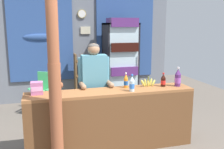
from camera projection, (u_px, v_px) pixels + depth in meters
ground_plane at (97, 126)px, 4.80m from camera, size 8.24×8.24×0.00m
back_wall_curtained at (80, 41)px, 6.37m from camera, size 4.61×0.22×2.84m
stall_counter at (113, 116)px, 3.77m from camera, size 2.48×0.45×0.90m
timber_post at (54, 68)px, 3.12m from camera, size 0.18×0.15×2.80m
drink_fridge at (121, 57)px, 6.11m from camera, size 0.76×0.67×2.00m
bottle_shelf_rack at (85, 77)px, 6.18m from camera, size 0.48×0.28×1.18m
plastic_lawn_chair at (44, 90)px, 5.46m from camera, size 0.61×0.61×0.86m
shopkeeper at (94, 80)px, 4.13m from camera, size 0.51×0.42×1.57m
soda_bottle_grape_soda at (178, 78)px, 4.03m from camera, size 0.09×0.09×0.30m
soda_bottle_cola at (163, 81)px, 4.02m from camera, size 0.08×0.08×0.22m
soda_bottle_orange_soda at (126, 81)px, 3.94m from camera, size 0.06×0.06×0.23m
soda_bottle_water at (132, 84)px, 3.72m from camera, size 0.07×0.07×0.25m
snack_box_wafer at (37, 88)px, 3.57m from camera, size 0.16×0.14×0.18m
banana_bunch at (148, 83)px, 4.03m from camera, size 0.27×0.05×0.16m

